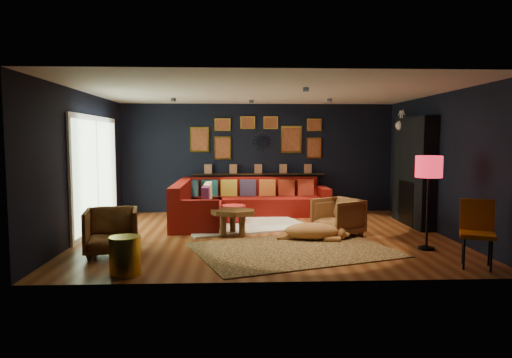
{
  "coord_description": "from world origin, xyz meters",
  "views": [
    {
      "loc": [
        -0.54,
        -8.23,
        1.76
      ],
      "look_at": [
        -0.16,
        0.3,
        1.01
      ],
      "focal_mm": 32.0,
      "sensor_mm": 36.0,
      "label": 1
    }
  ],
  "objects_px": {
    "sectional": "(233,204)",
    "pouf": "(234,213)",
    "coffee_table": "(233,215)",
    "orange_chair": "(477,227)",
    "dog": "(312,228)",
    "gold_stool": "(125,256)",
    "floor_lamp": "(429,171)",
    "armchair_right": "(338,215)",
    "armchair_left": "(111,229)"
  },
  "relations": [
    {
      "from": "orange_chair",
      "to": "floor_lamp",
      "type": "bearing_deg",
      "value": 131.0
    },
    {
      "from": "orange_chair",
      "to": "dog",
      "type": "bearing_deg",
      "value": 164.31
    },
    {
      "from": "armchair_left",
      "to": "dog",
      "type": "bearing_deg",
      "value": 3.55
    },
    {
      "from": "pouf",
      "to": "armchair_right",
      "type": "height_order",
      "value": "armchair_right"
    },
    {
      "from": "armchair_left",
      "to": "armchair_right",
      "type": "distance_m",
      "value": 3.96
    },
    {
      "from": "pouf",
      "to": "dog",
      "type": "xyz_separation_m",
      "value": [
        1.37,
        -1.75,
        0.02
      ]
    },
    {
      "from": "armchair_left",
      "to": "dog",
      "type": "distance_m",
      "value": 3.33
    },
    {
      "from": "pouf",
      "to": "orange_chair",
      "type": "bearing_deg",
      "value": -45.79
    },
    {
      "from": "floor_lamp",
      "to": "gold_stool",
      "type": "bearing_deg",
      "value": -165.61
    },
    {
      "from": "coffee_table",
      "to": "orange_chair",
      "type": "height_order",
      "value": "orange_chair"
    },
    {
      "from": "armchair_left",
      "to": "armchair_right",
      "type": "bearing_deg",
      "value": 7.21
    },
    {
      "from": "dog",
      "to": "gold_stool",
      "type": "bearing_deg",
      "value": -139.36
    },
    {
      "from": "coffee_table",
      "to": "pouf",
      "type": "distance_m",
      "value": 1.31
    },
    {
      "from": "sectional",
      "to": "pouf",
      "type": "bearing_deg",
      "value": -87.23
    },
    {
      "from": "coffee_table",
      "to": "floor_lamp",
      "type": "relative_size",
      "value": 0.72
    },
    {
      "from": "pouf",
      "to": "gold_stool",
      "type": "relative_size",
      "value": 1.03
    },
    {
      "from": "orange_chair",
      "to": "pouf",
      "type": "bearing_deg",
      "value": 159.04
    },
    {
      "from": "armchair_left",
      "to": "sectional",
      "type": "bearing_deg",
      "value": 48.64
    },
    {
      "from": "armchair_left",
      "to": "floor_lamp",
      "type": "height_order",
      "value": "floor_lamp"
    },
    {
      "from": "coffee_table",
      "to": "armchair_left",
      "type": "relative_size",
      "value": 1.38
    },
    {
      "from": "coffee_table",
      "to": "armchair_left",
      "type": "bearing_deg",
      "value": -144.93
    },
    {
      "from": "gold_stool",
      "to": "orange_chair",
      "type": "bearing_deg",
      "value": 2.07
    },
    {
      "from": "armchair_left",
      "to": "armchair_right",
      "type": "height_order",
      "value": "armchair_left"
    },
    {
      "from": "sectional",
      "to": "pouf",
      "type": "distance_m",
      "value": 0.53
    },
    {
      "from": "gold_stool",
      "to": "floor_lamp",
      "type": "bearing_deg",
      "value": 14.39
    },
    {
      "from": "armchair_right",
      "to": "floor_lamp",
      "type": "relative_size",
      "value": 0.5
    },
    {
      "from": "pouf",
      "to": "dog",
      "type": "distance_m",
      "value": 2.22
    },
    {
      "from": "armchair_right",
      "to": "floor_lamp",
      "type": "height_order",
      "value": "floor_lamp"
    },
    {
      "from": "gold_stool",
      "to": "floor_lamp",
      "type": "height_order",
      "value": "floor_lamp"
    },
    {
      "from": "armchair_right",
      "to": "gold_stool",
      "type": "xyz_separation_m",
      "value": [
        -3.31,
        -2.29,
        -0.12
      ]
    },
    {
      "from": "floor_lamp",
      "to": "dog",
      "type": "distance_m",
      "value": 2.14
    },
    {
      "from": "sectional",
      "to": "pouf",
      "type": "relative_size",
      "value": 6.6
    },
    {
      "from": "armchair_left",
      "to": "orange_chair",
      "type": "distance_m",
      "value": 5.3
    },
    {
      "from": "sectional",
      "to": "armchair_left",
      "type": "xyz_separation_m",
      "value": [
        -1.82,
        -3.11,
        0.07
      ]
    },
    {
      "from": "armchair_left",
      "to": "armchair_right",
      "type": "xyz_separation_m",
      "value": [
        3.76,
        1.24,
        -0.02
      ]
    },
    {
      "from": "armchair_left",
      "to": "pouf",
      "type": "bearing_deg",
      "value": 43.5
    },
    {
      "from": "orange_chair",
      "to": "armchair_left",
      "type": "bearing_deg",
      "value": -164.75
    },
    {
      "from": "sectional",
      "to": "coffee_table",
      "type": "distance_m",
      "value": 1.82
    },
    {
      "from": "sectional",
      "to": "coffee_table",
      "type": "bearing_deg",
      "value": -89.55
    },
    {
      "from": "coffee_table",
      "to": "floor_lamp",
      "type": "bearing_deg",
      "value": -21.04
    },
    {
      "from": "coffee_table",
      "to": "floor_lamp",
      "type": "xyz_separation_m",
      "value": [
        3.1,
        -1.19,
        0.86
      ]
    },
    {
      "from": "coffee_table",
      "to": "gold_stool",
      "type": "xyz_separation_m",
      "value": [
        -1.38,
        -2.34,
        -0.14
      ]
    },
    {
      "from": "armchair_right",
      "to": "pouf",
      "type": "bearing_deg",
      "value": -155.21
    },
    {
      "from": "sectional",
      "to": "dog",
      "type": "bearing_deg",
      "value": -58.49
    },
    {
      "from": "orange_chair",
      "to": "armchair_right",
      "type": "bearing_deg",
      "value": 149.36
    },
    {
      "from": "pouf",
      "to": "dog",
      "type": "bearing_deg",
      "value": -52.03
    },
    {
      "from": "pouf",
      "to": "armchair_right",
      "type": "distance_m",
      "value": 2.35
    },
    {
      "from": "coffee_table",
      "to": "dog",
      "type": "height_order",
      "value": "coffee_table"
    },
    {
      "from": "pouf",
      "to": "armchair_left",
      "type": "height_order",
      "value": "armchair_left"
    },
    {
      "from": "pouf",
      "to": "gold_stool",
      "type": "height_order",
      "value": "gold_stool"
    }
  ]
}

